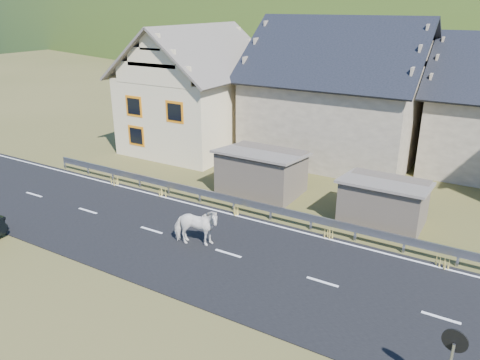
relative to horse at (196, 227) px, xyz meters
The scene contains 11 objects.
ground 1.74m from the horse, ahead, with size 160.00×160.00×0.00m, color #3B3E18.
road 1.73m from the horse, ahead, with size 60.00×7.00×0.04m, color black.
lane_markings 1.72m from the horse, ahead, with size 60.00×6.60×0.01m, color silver.
guardrail 4.06m from the horse, 68.10° to the left, with size 28.10×0.09×0.75m.
shed_left 6.60m from the horse, 94.27° to the left, with size 4.30×3.30×2.40m, color brown.
shed_right 8.55m from the horse, 45.30° to the left, with size 3.80×2.90×2.20m, color brown.
house_cream 15.17m from the horse, 125.13° to the left, with size 7.80×9.80×8.30m.
house_stone_a 15.54m from the horse, 88.06° to the left, with size 10.80×9.80×8.90m.
conifer_patch 122.49m from the horse, 115.92° to the left, with size 76.00×50.00×28.00m, color black.
horse is the anchor object (origin of this frame).
traffic_mirror 10.71m from the horse, 18.93° to the right, with size 0.62×0.20×2.22m.
Camera 1 is at (8.81, -13.89, 9.43)m, focal length 35.00 mm.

